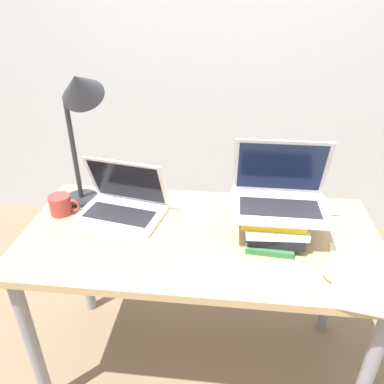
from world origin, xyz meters
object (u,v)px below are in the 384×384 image
Objects in this scene: notepad at (365,278)px; desk_lamp at (79,103)px; book_stack at (273,221)px; laptop_on_books at (280,194)px; wireless_keyboard at (265,272)px; mug at (61,205)px; mouse at (333,272)px; laptop_left at (123,203)px.

notepad is 0.59× the size of desk_lamp.
laptop_on_books reaches higher than book_stack.
desk_lamp reaches higher than wireless_keyboard.
wireless_keyboard is 0.32m from notepad.
laptop_on_books reaches higher than wireless_keyboard.
mug is (-1.12, 0.27, 0.04)m from notepad.
desk_lamp is (-0.92, 0.35, 0.42)m from mouse.
mouse reaches higher than notepad.
book_stack is 1.05× the size of wireless_keyboard.
laptop_left is at bearing 6.65° from mug.
laptop_on_books is 1.27× the size of wireless_keyboard.
laptop_on_books is 0.58× the size of desk_lamp.
wireless_keyboard is 0.45× the size of desk_lamp.
wireless_keyboard is at bearing -99.20° from book_stack.
notepad is (0.26, -0.24, -0.16)m from laptop_on_books.
laptop_left is at bearing -19.59° from desk_lamp.
desk_lamp reaches higher than laptop_left.
book_stack is 0.48× the size of desk_lamp.
laptop_left is 3.62× the size of mouse.
notepad is at bearing -37.55° from book_stack.
desk_lamp reaches higher than book_stack.
desk_lamp is at bearing 37.30° from mug.
book_stack is at bearing 130.41° from mouse.
mug is at bearing 176.19° from book_stack.
wireless_keyboard is 0.90m from desk_lamp.
laptop_left reaches higher than notepad.
wireless_keyboard is at bearing -175.91° from mouse.
laptop_left is 1.08× the size of notepad.
mouse is at bearing -54.53° from laptop_on_books.
mug is (-1.02, 0.27, 0.02)m from mouse.
wireless_keyboard reaches higher than notepad.
laptop_on_books reaches higher than mouse.
wireless_keyboard is 2.11× the size of mug.
book_stack reaches higher than mug.
laptop_on_books is (0.01, 0.02, 0.11)m from book_stack.
mouse is at bearing -14.56° from mug.
mug is at bearing 166.45° from notepad.
desk_lamp is at bearing 169.50° from book_stack.
laptop_left is at bearing 150.90° from wireless_keyboard.
wireless_keyboard is (-0.05, -0.25, -0.16)m from laptop_on_books.
book_stack is 0.11m from laptop_on_books.
laptop_left is 1.39× the size of wireless_keyboard.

